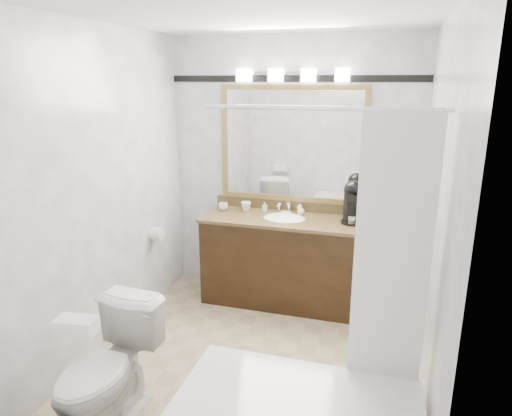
% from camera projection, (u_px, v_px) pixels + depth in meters
% --- Properties ---
extents(room, '(2.42, 2.62, 2.52)m').
position_uv_depth(room, '(253.00, 204.00, 3.20)').
color(room, tan).
rests_on(room, ground).
extents(vanity, '(1.53, 0.58, 0.97)m').
position_uv_depth(vanity, '(284.00, 259.00, 4.36)').
color(vanity, black).
rests_on(vanity, ground).
extents(mirror, '(1.40, 0.04, 1.10)m').
position_uv_depth(mirror, '(292.00, 144.00, 4.31)').
color(mirror, olive).
rests_on(mirror, room).
extents(vanity_light_bar, '(1.02, 0.14, 0.12)m').
position_uv_depth(vanity_light_bar, '(292.00, 75.00, 4.09)').
color(vanity_light_bar, silver).
rests_on(vanity_light_bar, room).
extents(accent_stripe, '(2.40, 0.01, 0.06)m').
position_uv_depth(accent_stripe, '(294.00, 79.00, 4.16)').
color(accent_stripe, black).
rests_on(accent_stripe, room).
extents(tp_roll, '(0.11, 0.12, 0.12)m').
position_uv_depth(tp_roll, '(157.00, 234.00, 4.27)').
color(tp_roll, white).
rests_on(tp_roll, room).
extents(toilet, '(0.48, 0.78, 0.77)m').
position_uv_depth(toilet, '(106.00, 371.00, 2.77)').
color(toilet, white).
rests_on(toilet, ground).
extents(tissue_box, '(0.23, 0.15, 0.09)m').
position_uv_depth(tissue_box, '(76.00, 326.00, 2.46)').
color(tissue_box, white).
rests_on(tissue_box, toilet).
extents(coffee_maker, '(0.19, 0.25, 0.38)m').
position_uv_depth(coffee_maker, '(353.00, 201.00, 4.09)').
color(coffee_maker, black).
rests_on(coffee_maker, vanity).
extents(cup_left, '(0.11, 0.11, 0.07)m').
position_uv_depth(cup_left, '(223.00, 206.00, 4.50)').
color(cup_left, white).
rests_on(cup_left, vanity).
extents(cup_right, '(0.11, 0.11, 0.09)m').
position_uv_depth(cup_right, '(246.00, 207.00, 4.46)').
color(cup_right, white).
rests_on(cup_right, vanity).
extents(soap_bottle_a, '(0.05, 0.05, 0.09)m').
position_uv_depth(soap_bottle_a, '(265.00, 207.00, 4.44)').
color(soap_bottle_a, white).
rests_on(soap_bottle_a, vanity).
extents(soap_bottle_b, '(0.08, 0.08, 0.09)m').
position_uv_depth(soap_bottle_b, '(301.00, 210.00, 4.34)').
color(soap_bottle_b, white).
rests_on(soap_bottle_b, vanity).
extents(soap_bar, '(0.10, 0.07, 0.03)m').
position_uv_depth(soap_bar, '(286.00, 213.00, 4.35)').
color(soap_bar, beige).
rests_on(soap_bar, vanity).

